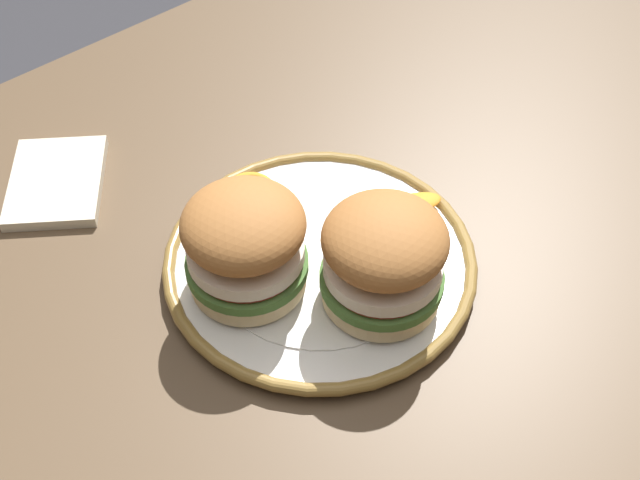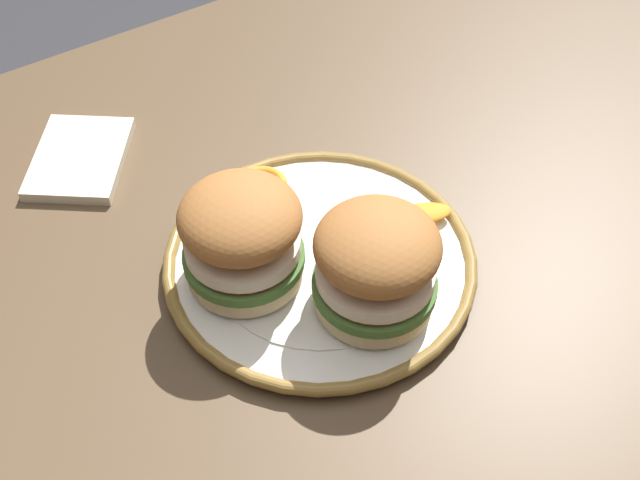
{
  "view_description": "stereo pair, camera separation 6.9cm",
  "coord_description": "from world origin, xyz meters",
  "px_view_note": "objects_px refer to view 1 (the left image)",
  "views": [
    {
      "loc": [
        0.39,
        0.41,
        1.32
      ],
      "look_at": [
        0.05,
        0.02,
        0.75
      ],
      "focal_mm": 47.31,
      "sensor_mm": 36.0,
      "label": 1
    },
    {
      "loc": [
        0.33,
        0.45,
        1.32
      ],
      "look_at": [
        0.05,
        0.02,
        0.75
      ],
      "focal_mm": 47.31,
      "sensor_mm": 36.0,
      "label": 2
    }
  ],
  "objects_px": {
    "dining_table": "(347,284)",
    "sandwich_half_left": "(384,258)",
    "dinner_plate": "(320,262)",
    "sandwich_half_right": "(246,244)"
  },
  "relations": [
    {
      "from": "sandwich_half_left",
      "to": "dinner_plate",
      "type": "bearing_deg",
      "value": -80.47
    },
    {
      "from": "dining_table",
      "to": "sandwich_half_left",
      "type": "relative_size",
      "value": 9.6
    },
    {
      "from": "dining_table",
      "to": "sandwich_half_left",
      "type": "distance_m",
      "value": 0.19
    },
    {
      "from": "dining_table",
      "to": "dinner_plate",
      "type": "height_order",
      "value": "dinner_plate"
    },
    {
      "from": "dining_table",
      "to": "sandwich_half_left",
      "type": "bearing_deg",
      "value": 64.31
    },
    {
      "from": "dinner_plate",
      "to": "sandwich_half_left",
      "type": "relative_size",
      "value": 1.93
    },
    {
      "from": "dining_table",
      "to": "sandwich_half_right",
      "type": "relative_size",
      "value": 9.66
    },
    {
      "from": "dinner_plate",
      "to": "sandwich_half_right",
      "type": "distance_m",
      "value": 0.09
    },
    {
      "from": "dining_table",
      "to": "sandwich_half_right",
      "type": "xyz_separation_m",
      "value": [
        0.12,
        0.0,
        0.16
      ]
    },
    {
      "from": "dinner_plate",
      "to": "sandwich_half_left",
      "type": "xyz_separation_m",
      "value": [
        -0.01,
        0.07,
        0.06
      ]
    }
  ]
}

